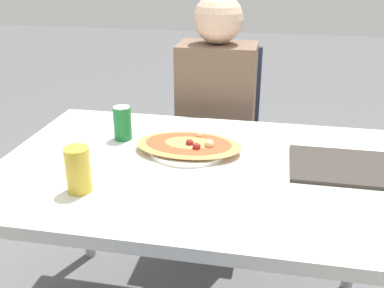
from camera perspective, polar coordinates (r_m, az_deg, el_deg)
name	(u,v)px	position (r m, az deg, el deg)	size (l,w,h in m)	color
dining_table	(198,183)	(1.50, 0.76, -5.01)	(1.32, 0.89, 0.74)	silver
chair_far_seated	(219,134)	(2.26, 3.39, 1.30)	(0.40, 0.40, 0.95)	#2D3851
person_seated	(216,106)	(2.08, 3.05, 4.90)	(0.35, 0.25, 1.22)	#2D2D38
pizza_main	(189,146)	(1.56, -0.40, -0.26)	(0.37, 0.27, 0.06)	white
soda_can	(122,123)	(1.67, -8.82, 2.65)	(0.07, 0.07, 0.12)	#197233
drink_glass	(78,170)	(1.33, -14.27, -3.18)	(0.07, 0.07, 0.14)	gold
serving_tray	(358,168)	(1.53, 20.37, -2.84)	(0.43, 0.26, 0.01)	#332D28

